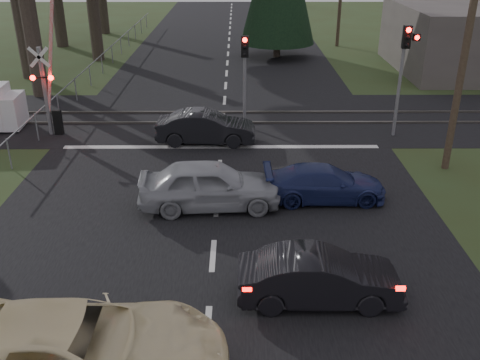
{
  "coord_description": "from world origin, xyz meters",
  "views": [
    {
      "loc": [
        0.68,
        -12.43,
        8.03
      ],
      "look_at": [
        0.75,
        2.14,
        1.3
      ],
      "focal_mm": 40.0,
      "sensor_mm": 36.0,
      "label": 1
    }
  ],
  "objects_px": {
    "traffic_signal_center": "(245,66)",
    "crossing_signal": "(50,89)",
    "traffic_signal_right": "(405,60)",
    "silver_car": "(210,185)",
    "dark_hatchback": "(319,278)",
    "utility_pole_near": "(467,41)",
    "cream_coupe": "(72,354)",
    "dark_car_far": "(206,128)",
    "blue_sedan": "(324,183)"
  },
  "relations": [
    {
      "from": "cream_coupe",
      "to": "dark_hatchback",
      "type": "height_order",
      "value": "cream_coupe"
    },
    {
      "from": "blue_sedan",
      "to": "utility_pole_near",
      "type": "bearing_deg",
      "value": -63.93
    },
    {
      "from": "dark_hatchback",
      "to": "crossing_signal",
      "type": "bearing_deg",
      "value": 40.15
    },
    {
      "from": "traffic_signal_right",
      "to": "blue_sedan",
      "type": "xyz_separation_m",
      "value": [
        -4.02,
        -6.06,
        -2.73
      ]
    },
    {
      "from": "crossing_signal",
      "to": "utility_pole_near",
      "type": "distance_m",
      "value": 16.44
    },
    {
      "from": "traffic_signal_right",
      "to": "cream_coupe",
      "type": "bearing_deg",
      "value": -125.3
    },
    {
      "from": "cream_coupe",
      "to": "blue_sedan",
      "type": "bearing_deg",
      "value": -36.86
    },
    {
      "from": "traffic_signal_right",
      "to": "dark_hatchback",
      "type": "xyz_separation_m",
      "value": [
        -4.94,
        -11.43,
        -2.67
      ]
    },
    {
      "from": "cream_coupe",
      "to": "blue_sedan",
      "type": "relative_size",
      "value": 1.48
    },
    {
      "from": "cream_coupe",
      "to": "dark_car_far",
      "type": "bearing_deg",
      "value": -8.02
    },
    {
      "from": "dark_hatchback",
      "to": "dark_car_far",
      "type": "xyz_separation_m",
      "value": [
        -3.24,
        10.66,
        0.04
      ]
    },
    {
      "from": "traffic_signal_center",
      "to": "crossing_signal",
      "type": "bearing_deg",
      "value": -173.85
    },
    {
      "from": "cream_coupe",
      "to": "silver_car",
      "type": "height_order",
      "value": "cream_coupe"
    },
    {
      "from": "blue_sedan",
      "to": "traffic_signal_right",
      "type": "bearing_deg",
      "value": -34.96
    },
    {
      "from": "crossing_signal",
      "to": "dark_car_far",
      "type": "relative_size",
      "value": 1.7
    },
    {
      "from": "traffic_signal_center",
      "to": "cream_coupe",
      "type": "height_order",
      "value": "traffic_signal_center"
    },
    {
      "from": "traffic_signal_center",
      "to": "dark_hatchback",
      "type": "bearing_deg",
      "value": -82.74
    },
    {
      "from": "utility_pole_near",
      "to": "cream_coupe",
      "type": "relative_size",
      "value": 1.52
    },
    {
      "from": "traffic_signal_right",
      "to": "traffic_signal_center",
      "type": "bearing_deg",
      "value": 169.59
    },
    {
      "from": "cream_coupe",
      "to": "traffic_signal_right",
      "type": "bearing_deg",
      "value": -35.57
    },
    {
      "from": "traffic_signal_center",
      "to": "blue_sedan",
      "type": "height_order",
      "value": "traffic_signal_center"
    },
    {
      "from": "traffic_signal_right",
      "to": "blue_sedan",
      "type": "bearing_deg",
      "value": -123.52
    },
    {
      "from": "traffic_signal_right",
      "to": "dark_hatchback",
      "type": "height_order",
      "value": "traffic_signal_right"
    },
    {
      "from": "dark_hatchback",
      "to": "dark_car_far",
      "type": "distance_m",
      "value": 11.14
    },
    {
      "from": "crossing_signal",
      "to": "blue_sedan",
      "type": "relative_size",
      "value": 1.74
    },
    {
      "from": "dark_hatchback",
      "to": "blue_sedan",
      "type": "xyz_separation_m",
      "value": [
        0.92,
        5.37,
        -0.06
      ]
    },
    {
      "from": "traffic_signal_center",
      "to": "dark_hatchback",
      "type": "height_order",
      "value": "traffic_signal_center"
    },
    {
      "from": "utility_pole_near",
      "to": "blue_sedan",
      "type": "distance_m",
      "value": 6.97
    },
    {
      "from": "utility_pole_near",
      "to": "silver_car",
      "type": "distance_m",
      "value": 10.04
    },
    {
      "from": "silver_car",
      "to": "dark_hatchback",
      "type": "bearing_deg",
      "value": -153.48
    },
    {
      "from": "utility_pole_near",
      "to": "dark_car_far",
      "type": "xyz_separation_m",
      "value": [
        -9.13,
        2.71,
        -4.05
      ]
    },
    {
      "from": "crossing_signal",
      "to": "silver_car",
      "type": "bearing_deg",
      "value": -44.14
    },
    {
      "from": "cream_coupe",
      "to": "dark_car_far",
      "type": "height_order",
      "value": "cream_coupe"
    },
    {
      "from": "traffic_signal_right",
      "to": "dark_car_far",
      "type": "height_order",
      "value": "traffic_signal_right"
    },
    {
      "from": "blue_sedan",
      "to": "traffic_signal_center",
      "type": "bearing_deg",
      "value": 17.77
    },
    {
      "from": "crossing_signal",
      "to": "blue_sedan",
      "type": "height_order",
      "value": "crossing_signal"
    },
    {
      "from": "crossing_signal",
      "to": "traffic_signal_right",
      "type": "relative_size",
      "value": 1.48
    },
    {
      "from": "traffic_signal_right",
      "to": "dark_hatchback",
      "type": "relative_size",
      "value": 1.21
    },
    {
      "from": "crossing_signal",
      "to": "traffic_signal_center",
      "type": "relative_size",
      "value": 1.7
    },
    {
      "from": "blue_sedan",
      "to": "dark_hatchback",
      "type": "bearing_deg",
      "value": 168.81
    },
    {
      "from": "crossing_signal",
      "to": "silver_car",
      "type": "distance_m",
      "value": 9.94
    },
    {
      "from": "blue_sedan",
      "to": "cream_coupe",
      "type": "bearing_deg",
      "value": 141.96
    },
    {
      "from": "blue_sedan",
      "to": "dark_car_far",
      "type": "height_order",
      "value": "dark_car_far"
    },
    {
      "from": "traffic_signal_right",
      "to": "dark_car_far",
      "type": "relative_size",
      "value": 1.15
    },
    {
      "from": "crossing_signal",
      "to": "traffic_signal_right",
      "type": "bearing_deg",
      "value": -1.21
    },
    {
      "from": "cream_coupe",
      "to": "blue_sedan",
      "type": "distance_m",
      "value": 10.04
    },
    {
      "from": "utility_pole_near",
      "to": "silver_car",
      "type": "bearing_deg",
      "value": -160.51
    },
    {
      "from": "utility_pole_near",
      "to": "cream_coupe",
      "type": "xyz_separation_m",
      "value": [
        -10.95,
        -10.64,
        -3.9
      ]
    },
    {
      "from": "silver_car",
      "to": "blue_sedan",
      "type": "distance_m",
      "value": 3.77
    },
    {
      "from": "silver_car",
      "to": "dark_car_far",
      "type": "xyz_separation_m",
      "value": [
        -0.43,
        5.78,
        -0.1
      ]
    }
  ]
}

